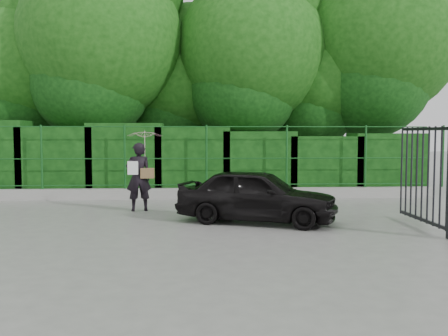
{
  "coord_description": "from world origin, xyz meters",
  "views": [
    {
      "loc": [
        0.1,
        -9.65,
        1.87
      ],
      "look_at": [
        0.72,
        1.3,
        1.1
      ],
      "focal_mm": 40.0,
      "sensor_mm": 36.0,
      "label": 1
    }
  ],
  "objects": [
    {
      "name": "kerb",
      "position": [
        0.0,
        4.5,
        0.15
      ],
      "size": [
        14.0,
        0.25,
        0.3
      ],
      "primitive_type": "cube",
      "color": "#9E9E99",
      "rests_on": "ground"
    },
    {
      "name": "fence",
      "position": [
        0.22,
        4.5,
        1.2
      ],
      "size": [
        14.13,
        0.06,
        1.8
      ],
      "color": "#144C1A",
      "rests_on": "kerb"
    },
    {
      "name": "hedge",
      "position": [
        -0.28,
        5.5,
        1.01
      ],
      "size": [
        14.2,
        1.2,
        2.24
      ],
      "color": "black",
      "rests_on": "ground"
    },
    {
      "name": "car",
      "position": [
        1.38,
        0.66,
        0.57
      ],
      "size": [
        3.59,
        2.45,
        1.14
      ],
      "primitive_type": "imported",
      "rotation": [
        0.0,
        0.0,
        1.2
      ],
      "color": "black",
      "rests_on": "ground"
    },
    {
      "name": "trees",
      "position": [
        1.14,
        7.74,
        4.62
      ],
      "size": [
        17.1,
        6.15,
        8.08
      ],
      "color": "black",
      "rests_on": "ground"
    },
    {
      "name": "ground",
      "position": [
        0.0,
        0.0,
        0.0
      ],
      "size": [
        80.0,
        80.0,
        0.0
      ],
      "primitive_type": "plane",
      "color": "gray"
    },
    {
      "name": "gate",
      "position": [
        4.6,
        -0.72,
        1.19
      ],
      "size": [
        0.22,
        2.33,
        2.36
      ],
      "color": "black",
      "rests_on": "ground"
    },
    {
      "name": "woman",
      "position": [
        -1.19,
        2.37,
        1.25
      ],
      "size": [
        0.9,
        0.85,
        1.94
      ],
      "color": "black",
      "rests_on": "ground"
    }
  ]
}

